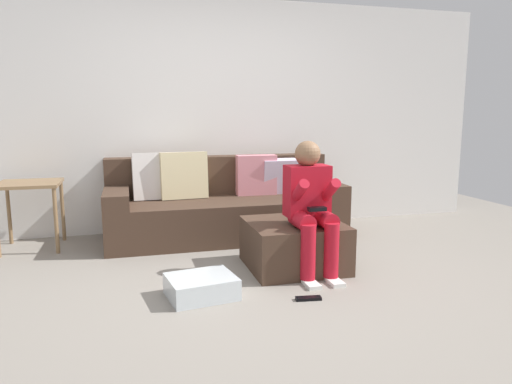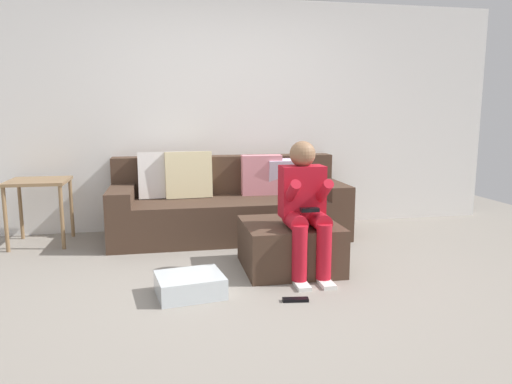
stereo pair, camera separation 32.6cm
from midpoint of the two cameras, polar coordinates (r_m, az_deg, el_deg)
ground_plane at (r=3.51m, az=2.78°, el=-11.86°), size 8.31×8.31×0.00m
wall_back at (r=5.32m, az=-2.47°, el=9.15°), size 6.39×0.10×2.50m
couch_sectional at (r=4.98m, az=-1.60°, el=-1.55°), size 2.39×0.93×0.89m
ottoman at (r=3.97m, az=6.44°, el=-6.44°), size 0.76×0.74×0.39m
person_seated at (r=3.73m, az=8.42°, el=-1.38°), size 0.35×0.56×1.06m
storage_bin at (r=3.43m, az=-5.23°, el=-11.11°), size 0.51×0.44×0.15m
side_table at (r=4.99m, az=-23.02°, el=0.23°), size 0.55×0.53×0.64m
remote_near_ottoman at (r=3.36m, az=7.62°, el=-12.77°), size 0.18×0.08×0.02m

